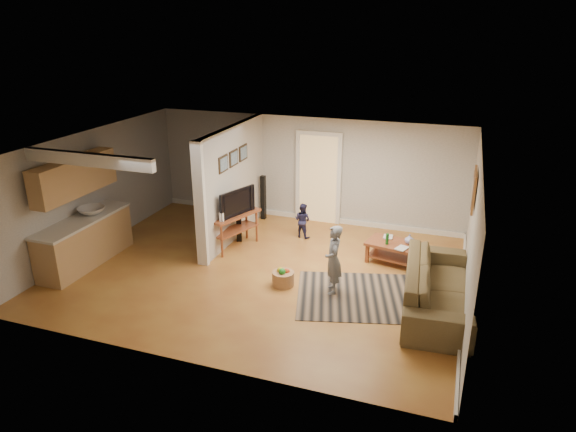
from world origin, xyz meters
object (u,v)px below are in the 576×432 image
(toddler, at_px, (302,237))
(toy_basket, at_px, (283,278))
(speaker_left, at_px, (239,217))
(speaker_right, at_px, (263,198))
(sofa, at_px, (435,307))
(tv_console, at_px, (234,217))
(coffee_table, at_px, (396,247))
(child, at_px, (332,291))

(toddler, bearing_deg, toy_basket, 114.42)
(speaker_left, distance_m, toddler, 1.53)
(speaker_left, bearing_deg, speaker_right, 69.80)
(sofa, xyz_separation_m, tv_console, (-4.24, 1.15, 0.69))
(sofa, height_order, tv_console, tv_console)
(coffee_table, bearing_deg, speaker_right, 157.05)
(sofa, relative_size, tv_console, 2.09)
(speaker_left, height_order, speaker_right, speaker_left)
(toddler, bearing_deg, child, 135.46)
(tv_console, distance_m, child, 2.82)
(speaker_left, bearing_deg, toddler, 8.29)
(tv_console, distance_m, speaker_left, 0.37)
(sofa, bearing_deg, speaker_left, 66.58)
(child, distance_m, toddler, 2.55)
(sofa, xyz_separation_m, speaker_right, (-4.30, 2.95, 0.55))
(speaker_left, relative_size, toy_basket, 2.78)
(coffee_table, height_order, toy_basket, coffee_table)
(coffee_table, bearing_deg, child, -120.38)
(speaker_right, height_order, toddler, speaker_right)
(coffee_table, bearing_deg, toddler, 162.81)
(speaker_right, distance_m, toddler, 1.57)
(child, height_order, toddler, child)
(child, bearing_deg, toy_basket, -105.11)
(speaker_left, relative_size, speaker_right, 1.02)
(coffee_table, bearing_deg, sofa, -59.62)
(toy_basket, relative_size, child, 0.32)
(sofa, bearing_deg, toy_basket, 87.93)
(speaker_left, relative_size, toddler, 1.41)
(coffee_table, distance_m, toddler, 2.30)
(sofa, relative_size, child, 2.13)
(speaker_right, distance_m, toy_basket, 3.47)
(speaker_right, bearing_deg, speaker_left, -84.07)
(sofa, distance_m, speaker_left, 4.59)
(toy_basket, xyz_separation_m, toddler, (-0.35, 2.28, -0.15))
(speaker_left, bearing_deg, child, -51.75)
(tv_console, height_order, toddler, tv_console)
(speaker_left, height_order, toddler, speaker_left)
(sofa, height_order, toddler, toddler)
(coffee_table, bearing_deg, speaker_left, -179.92)
(child, bearing_deg, coffee_table, 131.02)
(speaker_right, height_order, child, speaker_right)
(toy_basket, bearing_deg, speaker_left, 134.90)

